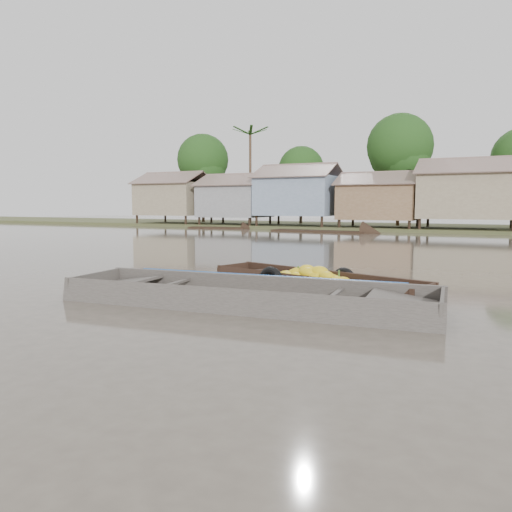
% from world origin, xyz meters
% --- Properties ---
extents(ground, '(120.00, 120.00, 0.00)m').
position_xyz_m(ground, '(0.00, 0.00, 0.00)').
color(ground, '#4F473D').
rests_on(ground, ground).
extents(riverbank, '(120.00, 12.47, 10.22)m').
position_xyz_m(riverbank, '(3.03, 31.86, 3.07)').
color(riverbank, '#384723').
rests_on(riverbank, ground).
extents(banana_boat, '(5.81, 2.97, 0.81)m').
position_xyz_m(banana_boat, '(0.46, 1.72, 0.16)').
color(banana_boat, black).
rests_on(banana_boat, ground).
extents(viewer_boat, '(7.83, 2.59, 0.62)m').
position_xyz_m(viewer_boat, '(-0.05, -0.73, 0.06)').
color(viewer_boat, '#3A3531').
rests_on(viewer_boat, ground).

